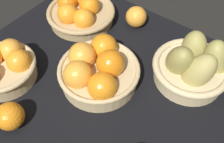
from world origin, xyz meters
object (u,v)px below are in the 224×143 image
basket_far_right (3,67)px  loose_orange_side_gap (10,116)px  basket_center (98,70)px  loose_orange_front_gap (136,17)px  basket_near_left_pears (193,66)px  basket_near_right (80,12)px

basket_far_right → loose_orange_side_gap: size_ratio=2.69×
basket_center → loose_orange_front_gap: (5.10, -28.08, -1.28)cm
basket_far_right → basket_center: basket_center is taller
basket_near_left_pears → loose_orange_side_gap: bearing=54.3°
basket_near_right → basket_far_right: basket_far_right is taller
basket_near_right → basket_near_left_pears: size_ratio=1.07×
basket_far_right → basket_center: size_ratio=0.84×
loose_orange_front_gap → loose_orange_side_gap: same height
basket_center → loose_orange_front_gap: size_ratio=3.20×
basket_center → loose_orange_front_gap: bearing=-79.7°
basket_near_left_pears → loose_orange_front_gap: 28.50cm
basket_near_right → basket_center: basket_center is taller
loose_orange_front_gap → basket_far_right: bearing=67.1°
loose_orange_side_gap → basket_near_left_pears: bearing=-125.7°
basket_far_right → loose_orange_side_gap: 17.15cm
basket_far_right → basket_near_left_pears: size_ratio=0.88×
basket_near_right → loose_orange_side_gap: 45.04cm
basket_center → basket_near_left_pears: bearing=-140.3°
basket_center → loose_orange_side_gap: basket_center is taller
basket_center → basket_near_right: bearing=-38.6°
basket_far_right → loose_orange_side_gap: basket_far_right is taller
basket_near_right → basket_center: size_ratio=1.03×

